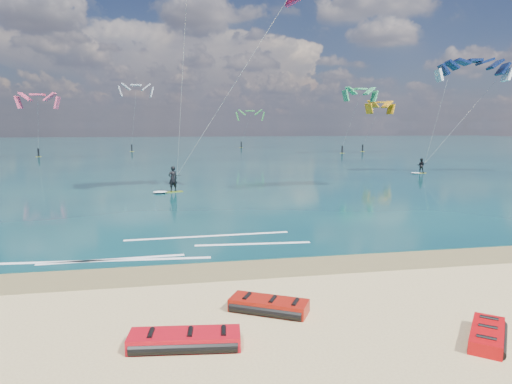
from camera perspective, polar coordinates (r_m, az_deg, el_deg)
ground at (r=53.12m, az=-10.57°, el=2.55°), size 320.00×320.00×0.00m
wet_sand_strip at (r=16.69m, az=-9.93°, el=-9.93°), size 320.00×2.40×0.01m
sea at (r=116.98m, az=-10.72°, el=5.62°), size 320.00×200.00×0.04m
packed_kite_left at (r=11.52m, az=-8.87°, el=-18.58°), size 2.95×1.50×0.42m
packed_kite_mid at (r=13.28m, az=1.60°, el=-14.70°), size 2.66×2.19×0.42m
packed_kite_right at (r=12.94m, az=26.89°, el=-16.30°), size 2.16×2.28×0.38m
kitesurfer_main at (r=33.68m, az=-6.28°, el=15.31°), size 12.46×7.17×17.90m
kitesurfer_far at (r=52.41m, az=23.01°, el=9.60°), size 9.74×5.29×13.12m
shoreline_foam at (r=19.64m, az=-11.49°, el=-7.06°), size 13.70×3.92×0.01m
distant_kites at (r=89.52m, az=-9.12°, el=8.35°), size 86.90×31.27×12.76m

